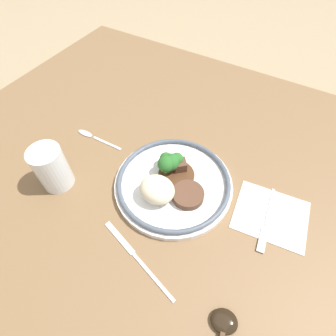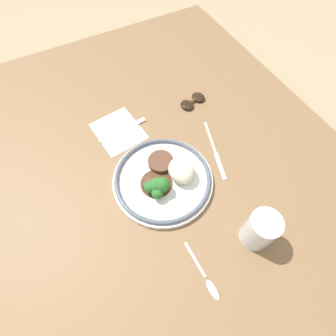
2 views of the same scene
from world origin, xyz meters
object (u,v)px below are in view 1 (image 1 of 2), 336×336
Objects in this scene: juice_glass at (52,169)px; spoon at (91,136)px; knife at (135,256)px; fork at (266,225)px; plate at (172,182)px.

juice_glass is 0.75× the size of spoon.
spoon is at bearing -18.83° from knife.
fork is (-0.48, -0.14, -0.05)m from juice_glass.
spoon is at bearing -99.03° from fork.
juice_glass is (0.25, 0.13, 0.03)m from plate.
plate is 0.28m from juice_glass.
fork and spoon have the same top height.
knife is at bearing 95.98° from plate.
spoon is at bearing -6.68° from plate.
plate is at bearing -67.05° from knife.
knife is 1.41× the size of spoon.
juice_glass is 0.67× the size of fork.
juice_glass reaches higher than plate.
juice_glass is 0.54× the size of knife.
juice_glass is 0.17m from spoon.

